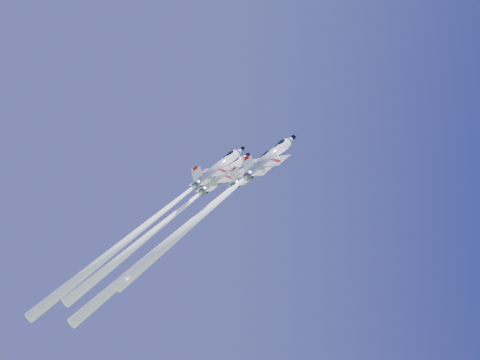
{
  "coord_description": "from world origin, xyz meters",
  "views": [
    {
      "loc": [
        -14.56,
        -109.85,
        72.67
      ],
      "look_at": [
        0.0,
        0.0,
        97.96
      ],
      "focal_mm": 40.0,
      "sensor_mm": 36.0,
      "label": 1
    }
  ],
  "objects": [
    {
      "name": "jet_right",
      "position": [
        -4.36,
        -10.83,
        92.36
      ],
      "size": [
        33.37,
        22.85,
        36.6
      ],
      "rotation": [
        0.7,
        0.11,
        -0.96
      ],
      "color": "white"
    },
    {
      "name": "jet_lead",
      "position": [
        -8.78,
        -3.52,
        89.62
      ],
      "size": [
        38.54,
        26.51,
        42.9
      ],
      "rotation": [
        0.7,
        0.11,
        -0.96
      ],
      "color": "white"
    },
    {
      "name": "jet_slot",
      "position": [
        -16.47,
        -6.9,
        89.24
      ],
      "size": [
        36.02,
        24.77,
        40.05
      ],
      "rotation": [
        0.7,
        0.11,
        -0.96
      ],
      "color": "white"
    },
    {
      "name": "jet_left",
      "position": [
        -13.34,
        1.98,
        90.87
      ],
      "size": [
        35.03,
        24.03,
        38.63
      ],
      "rotation": [
        0.7,
        0.11,
        -0.96
      ],
      "color": "white"
    }
  ]
}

